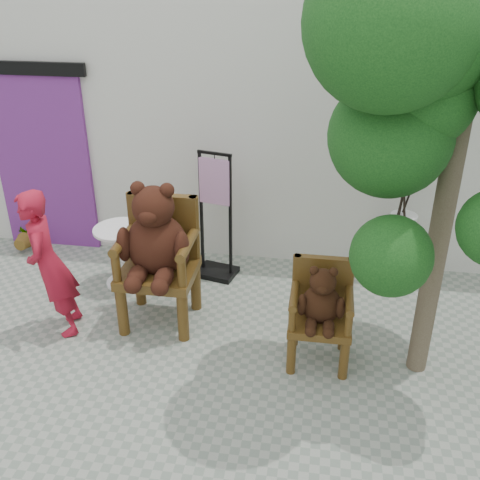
{
  "coord_description": "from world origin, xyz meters",
  "views": [
    {
      "loc": [
        0.4,
        -3.55,
        3.41
      ],
      "look_at": [
        -0.34,
        1.2,
        0.95
      ],
      "focal_mm": 42.0,
      "sensor_mm": 36.0,
      "label": 1
    }
  ],
  "objects": [
    {
      "name": "tree",
      "position": [
        1.12,
        0.68,
        2.75
      ],
      "size": [
        2.06,
        2.03,
        3.63
      ],
      "rotation": [
        0.0,
        0.0,
        -0.39
      ],
      "color": "#473B2B",
      "rests_on": "ground"
    },
    {
      "name": "chair_small",
      "position": [
        0.47,
        0.73,
        0.6
      ],
      "size": [
        0.56,
        0.54,
        1.0
      ],
      "color": "#412A0D",
      "rests_on": "ground"
    },
    {
      "name": "cafe_table",
      "position": [
        -1.77,
        1.75,
        0.44
      ],
      "size": [
        0.6,
        0.6,
        0.7
      ],
      "rotation": [
        0.0,
        0.0,
        -0.05
      ],
      "color": "white",
      "rests_on": "ground"
    },
    {
      "name": "ground_plane",
      "position": [
        0.0,
        0.0,
        0.0
      ],
      "size": [
        60.0,
        60.0,
        0.0
      ],
      "primitive_type": "plane",
      "color": "gray",
      "rests_on": "ground"
    },
    {
      "name": "doorway",
      "position": [
        -3.0,
        2.58,
        1.16
      ],
      "size": [
        1.4,
        0.11,
        2.33
      ],
      "color": "#6C2879",
      "rests_on": "ground"
    },
    {
      "name": "chair_big",
      "position": [
        -1.15,
        1.12,
        0.87
      ],
      "size": [
        0.74,
        0.81,
        1.53
      ],
      "color": "#412A0D",
      "rests_on": "ground"
    },
    {
      "name": "person",
      "position": [
        -2.12,
        0.78,
        0.76
      ],
      "size": [
        0.52,
        0.64,
        1.51
      ],
      "primitive_type": "imported",
      "rotation": [
        0.0,
        0.0,
        -1.24
      ],
      "color": "maroon",
      "rests_on": "ground"
    },
    {
      "name": "potted_plant",
      "position": [
        -3.27,
        2.35,
        0.18
      ],
      "size": [
        0.33,
        0.29,
        0.37
      ],
      "primitive_type": "imported",
      "rotation": [
        0.0,
        0.0,
        -0.0
      ],
      "color": "#0E3410",
      "rests_on": "ground"
    },
    {
      "name": "display_stand",
      "position": [
        -0.76,
        2.1,
        0.58
      ],
      "size": [
        0.52,
        0.44,
        1.51
      ],
      "rotation": [
        0.0,
        0.0,
        -0.23
      ],
      "color": "black",
      "rests_on": "ground"
    },
    {
      "name": "stool_bucket",
      "position": [
        1.33,
        2.35,
        0.64
      ],
      "size": [
        0.32,
        0.32,
        1.45
      ],
      "rotation": [
        0.0,
        0.0,
        0.17
      ],
      "color": "white",
      "rests_on": "ground"
    },
    {
      "name": "back_wall",
      "position": [
        0.0,
        3.1,
        1.5
      ],
      "size": [
        9.0,
        1.0,
        3.0
      ],
      "primitive_type": "cube",
      "color": "silver",
      "rests_on": "ground"
    }
  ]
}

